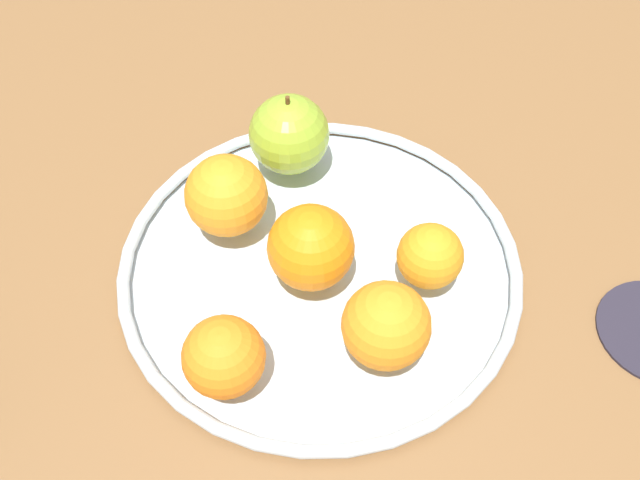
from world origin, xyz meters
The scene contains 8 objects.
ground_plane centered at (0.00, 0.00, -2.00)cm, with size 151.43×151.43×4.00cm, color brown.
fruit_bowl centered at (0.00, 0.00, 0.92)cm, with size 38.70×38.70×1.80cm.
apple centered at (9.91, 8.62, 5.95)cm, with size 8.29×8.29×9.09cm.
orange_back_right centered at (2.87, -9.74, 4.86)cm, with size 6.13×6.13×6.13cm, color orange.
orange_front_right centered at (-1.81, -0.49, 5.78)cm, with size 7.96×7.96×7.96cm, color orange.
orange_center centered at (-6.05, -9.28, 5.59)cm, with size 7.58×7.58×7.58cm, color orange.
orange_back_left centered at (-0.42, 10.02, 5.80)cm, with size 7.99×7.99×7.99cm, color orange.
orange_front_left centered at (-14.56, 1.32, 5.25)cm, with size 6.91×6.91×6.91cm, color orange.
Camera 1 is at (-35.79, -18.33, 56.64)cm, focal length 39.97 mm.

